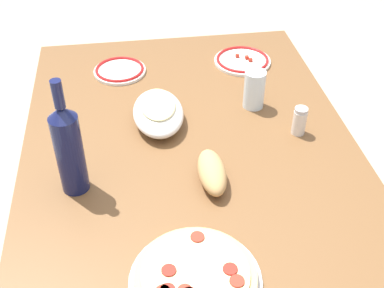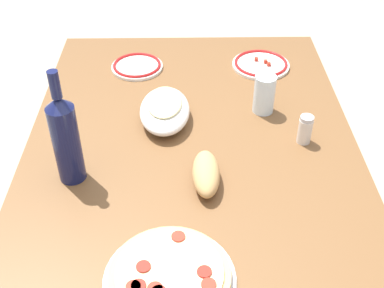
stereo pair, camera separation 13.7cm
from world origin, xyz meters
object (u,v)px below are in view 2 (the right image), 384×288
object	(u,v)px
dining_table	(192,180)
water_glass	(264,94)
spice_shaker	(305,129)
wine_bottle	(65,138)
baked_pasta_dish	(165,109)
bread_loaf	(206,174)
side_plate_near	(261,64)
side_plate_far	(137,66)
pepperoni_pizza	(170,276)

from	to	relation	value
dining_table	water_glass	distance (m)	0.34
water_glass	spice_shaker	world-z (taller)	water_glass
spice_shaker	wine_bottle	bearing A→B (deg)	-77.61
baked_pasta_dish	water_glass	xyz separation A→B (m)	(-0.04, 0.30, 0.02)
wine_bottle	bread_loaf	bearing A→B (deg)	85.27
spice_shaker	bread_loaf	bearing A→B (deg)	-59.55
dining_table	water_glass	size ratio (longest dim) A/B	11.40
dining_table	side_plate_near	xyz separation A→B (m)	(-0.47, 0.25, 0.11)
side_plate_far	wine_bottle	bearing A→B (deg)	-12.99
dining_table	side_plate_far	xyz separation A→B (m)	(-0.47, -0.19, 0.11)
dining_table	wine_bottle	bearing A→B (deg)	-73.18
dining_table	side_plate_far	size ratio (longest dim) A/B	7.75
baked_pasta_dish	side_plate_far	xyz separation A→B (m)	(-0.31, -0.11, -0.03)
dining_table	baked_pasta_dish	size ratio (longest dim) A/B	5.82
pepperoni_pizza	side_plate_near	world-z (taller)	pepperoni_pizza
water_glass	bread_loaf	xyz separation A→B (m)	(0.32, -0.19, -0.03)
wine_bottle	side_plate_far	xyz separation A→B (m)	(-0.56, 0.13, -0.12)
pepperoni_pizza	water_glass	distance (m)	0.69
baked_pasta_dish	side_plate_near	size ratio (longest dim) A/B	1.19
side_plate_near	side_plate_far	bearing A→B (deg)	-89.19
pepperoni_pizza	baked_pasta_dish	xyz separation A→B (m)	(-0.58, -0.02, 0.03)
water_glass	wine_bottle	bearing A→B (deg)	-61.29
spice_shaker	water_glass	bearing A→B (deg)	-147.99
water_glass	side_plate_far	distance (m)	0.49
pepperoni_pizza	water_glass	bearing A→B (deg)	155.99
wine_bottle	side_plate_far	size ratio (longest dim) A/B	1.78
wine_bottle	spice_shaker	size ratio (longest dim) A/B	3.69
bread_loaf	spice_shaker	xyz separation A→B (m)	(-0.17, 0.29, 0.01)
wine_bottle	side_plate_near	bearing A→B (deg)	135.03
baked_pasta_dish	water_glass	bearing A→B (deg)	98.40
dining_table	pepperoni_pizza	xyz separation A→B (m)	(0.42, -0.05, 0.12)
dining_table	bread_loaf	distance (m)	0.19
baked_pasta_dish	bread_loaf	world-z (taller)	baked_pasta_dish
side_plate_far	pepperoni_pizza	bearing A→B (deg)	8.40
pepperoni_pizza	spice_shaker	xyz separation A→B (m)	(-0.47, 0.38, 0.03)
bread_loaf	side_plate_far	bearing A→B (deg)	-159.57
side_plate_far	bread_loaf	world-z (taller)	bread_loaf
baked_pasta_dish	spice_shaker	bearing A→B (deg)	74.52
spice_shaker	side_plate_near	bearing A→B (deg)	-170.80
water_glass	dining_table	bearing A→B (deg)	-48.20
side_plate_near	side_plate_far	world-z (taller)	side_plate_near
dining_table	spice_shaker	xyz separation A→B (m)	(-0.04, 0.32, 0.15)
wine_bottle	baked_pasta_dish	bearing A→B (deg)	136.69
baked_pasta_dish	dining_table	bearing A→B (deg)	27.06
side_plate_near	wine_bottle	bearing A→B (deg)	-44.97
pepperoni_pizza	spice_shaker	distance (m)	0.60
wine_bottle	spice_shaker	distance (m)	0.66
side_plate_far	bread_loaf	size ratio (longest dim) A/B	1.07
water_glass	spice_shaker	distance (m)	0.18
water_glass	side_plate_near	world-z (taller)	water_glass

